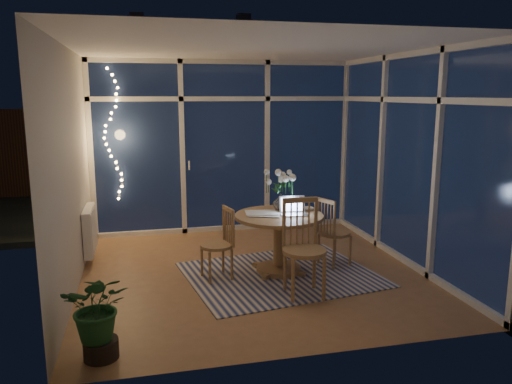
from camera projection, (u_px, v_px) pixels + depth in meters
floor at (254, 272)px, 5.98m from camera, size 4.00×4.00×0.00m
ceiling at (254, 47)px, 5.48m from camera, size 4.00×4.00×0.00m
wall_back at (225, 147)px, 7.64m from camera, size 4.00×0.04×2.60m
wall_front at (313, 200)px, 3.82m from camera, size 4.00×0.04×2.60m
wall_left at (70, 171)px, 5.28m from camera, size 0.04×4.00×2.60m
wall_right at (411, 160)px, 6.17m from camera, size 0.04×4.00×2.60m
window_wall_back at (225, 147)px, 7.60m from camera, size 4.00×0.10×2.60m
window_wall_right at (408, 160)px, 6.17m from camera, size 0.10×4.00×2.60m
radiator at (90, 230)px, 6.33m from camera, size 0.10×0.70×0.58m
fairy_lights at (112, 135)px, 7.11m from camera, size 0.24×0.10×1.85m
garden_patio at (225, 195)px, 10.88m from camera, size 12.00×6.00×0.10m
garden_fence at (198, 149)px, 11.06m from camera, size 11.00×0.08×1.80m
neighbour_roof at (195, 90)px, 13.74m from camera, size 7.00×3.00×2.20m
garden_shrubs at (168, 187)px, 8.96m from camera, size 0.90×0.90×0.90m
rug at (281, 274)px, 5.88m from camera, size 2.38×2.02×0.01m
dining_table at (279, 244)px, 5.91m from camera, size 1.19×1.19×0.71m
chair_left at (216, 244)px, 5.68m from camera, size 0.47×0.47×0.84m
chair_right at (335, 231)px, 6.15m from camera, size 0.52×0.52×0.87m
chair_front at (305, 249)px, 5.17m from camera, size 0.50×0.50×1.04m
laptop at (294, 206)px, 5.81m from camera, size 0.33×0.30×0.22m
flower_vase at (281, 202)px, 6.05m from camera, size 0.23×0.23×0.21m
bowl at (307, 209)px, 6.06m from camera, size 0.17×0.17×0.04m
newspapers at (263, 214)px, 5.84m from camera, size 0.41×0.35×0.02m
phone at (292, 215)px, 5.79m from camera, size 0.13×0.07×0.01m
potted_plant at (99, 314)px, 3.96m from camera, size 0.60×0.54×0.76m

